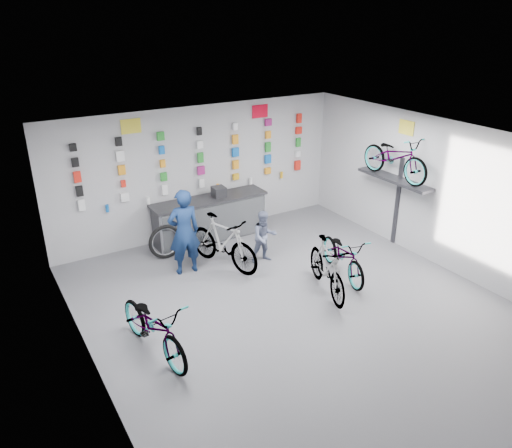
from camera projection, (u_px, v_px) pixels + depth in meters
floor at (300, 311)px, 8.86m from camera, size 8.00×8.00×0.00m
ceiling at (307, 145)px, 7.66m from camera, size 8.00×8.00×0.00m
wall_back at (200, 172)px, 11.40m from camera, size 7.00×0.00×7.00m
wall_left at (89, 291)px, 6.60m from camera, size 0.00×8.00×8.00m
wall_right at (446, 196)px, 9.92m from camera, size 0.00×8.00×8.00m
counter at (210, 219)px, 11.44m from camera, size 2.70×0.66×1.00m
merch_wall at (202, 160)px, 11.26m from camera, size 5.55×0.08×1.56m
wall_bracket at (395, 183)px, 10.79m from camera, size 0.39×1.90×2.00m
sign_left at (131, 126)px, 10.19m from camera, size 0.42×0.02×0.30m
sign_right at (260, 111)px, 11.66m from camera, size 0.42×0.02×0.30m
sign_side at (406, 128)px, 10.39m from camera, size 0.02×0.40×0.30m
bike_left at (154, 326)px, 7.59m from camera, size 0.94×1.95×0.98m
bike_center at (327, 267)px, 9.25m from camera, size 0.98×1.79×1.04m
bike_right at (343, 255)px, 9.86m from camera, size 0.98×1.82×0.91m
bike_service at (223, 242)px, 10.17m from camera, size 1.09×1.92×1.11m
bike_wall at (395, 157)px, 10.52m from camera, size 0.63×1.80×0.95m
clerk at (184, 232)px, 9.82m from camera, size 0.68×0.47×1.77m
customer at (264, 237)px, 10.38m from camera, size 0.61×0.51×1.13m
spare_wheel at (166, 242)px, 10.61m from camera, size 0.75×0.16×0.75m
register at (219, 192)px, 11.32m from camera, size 0.29×0.31×0.22m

